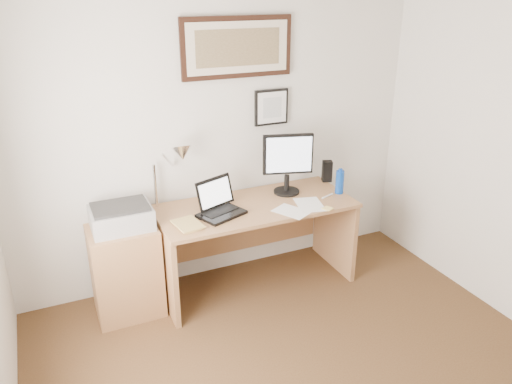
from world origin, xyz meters
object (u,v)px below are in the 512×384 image
side_cabinet (126,271)px  printer (121,217)px  lcd_monitor (288,161)px  desk (251,226)px  water_bottle (340,182)px  laptop (219,206)px  book (177,228)px

side_cabinet → printer: (0.01, 0.02, 0.45)m
lcd_monitor → printer: 1.42m
side_cabinet → desk: (1.07, 0.04, 0.15)m
water_bottle → lcd_monitor: 0.48m
side_cabinet → laptop: (0.75, -0.08, 0.44)m
side_cabinet → book: size_ratio=2.96×
laptop → printer: (-0.73, 0.10, 0.01)m
desk → printer: printer is taller
lcd_monitor → laptop: bearing=-168.1°
laptop → printer: 0.74m
lcd_monitor → printer: bearing=-178.2°
side_cabinet → book: bearing=-29.5°
side_cabinet → water_bottle: size_ratio=3.64×
water_bottle → book: (-1.46, -0.09, -0.09)m
book → laptop: laptop is taller
side_cabinet → printer: size_ratio=1.66×
side_cabinet → lcd_monitor: size_ratio=1.40×
laptop → lcd_monitor: bearing=11.9°
printer → water_bottle: bearing=-4.4°
laptop → book: bearing=-161.2°
book → water_bottle: bearing=3.4°
laptop → lcd_monitor: (0.67, 0.14, 0.23)m
desk → lcd_monitor: size_ratio=3.08×
desk → laptop: (-0.32, -0.11, 0.29)m
printer → book: bearing=-32.4°
water_bottle → laptop: size_ratio=0.50×
water_bottle → printer: water_bottle is taller
side_cabinet → book: book is taller
book → laptop: (0.38, 0.13, 0.05)m
book → lcd_monitor: size_ratio=0.47×
book → lcd_monitor: lcd_monitor is taller
book → desk: book is taller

